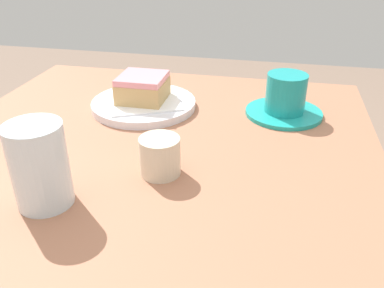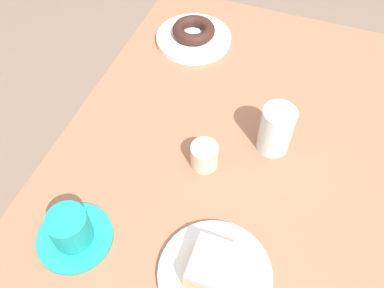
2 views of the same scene
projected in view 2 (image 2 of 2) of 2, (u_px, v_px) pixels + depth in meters
name	position (u px, v px, depth m)	size (l,w,h in m)	color
ground_plane	(216.00, 264.00, 1.44)	(6.00, 6.00, 0.00)	#826A5A
table	(228.00, 163.00, 0.94)	(0.99, 0.71, 0.71)	#A3694D
plate_glazed_square	(215.00, 274.00, 0.69)	(0.20, 0.20, 0.01)	white
napkin_glazed_square	(215.00, 272.00, 0.69)	(0.13, 0.13, 0.00)	white
donut_glazed_square	(216.00, 267.00, 0.67)	(0.08, 0.08, 0.05)	tan
plate_chocolate_ring	(194.00, 38.00, 1.07)	(0.20, 0.20, 0.01)	white
napkin_chocolate_ring	(194.00, 35.00, 1.07)	(0.14, 0.14, 0.00)	white
donut_chocolate_ring	(194.00, 30.00, 1.05)	(0.11, 0.11, 0.03)	#3A1F19
water_glass	(276.00, 130.00, 0.83)	(0.07, 0.07, 0.11)	silver
coffee_cup	(71.00, 230.00, 0.72)	(0.14, 0.14, 0.08)	teal
sugar_jar	(204.00, 156.00, 0.82)	(0.06, 0.06, 0.05)	beige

